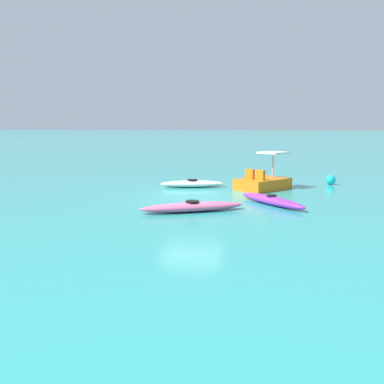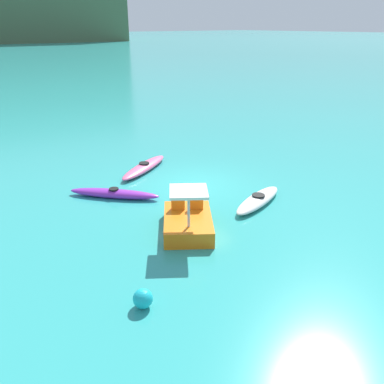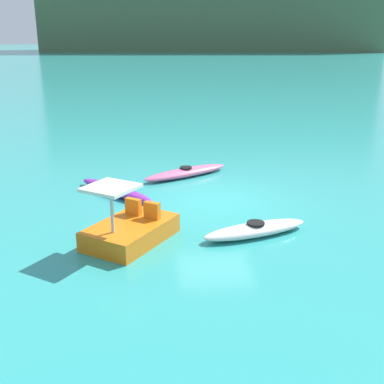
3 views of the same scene
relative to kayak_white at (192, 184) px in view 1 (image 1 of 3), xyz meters
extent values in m
plane|color=teal|center=(-0.64, 2.90, -0.16)|extent=(600.00, 600.00, 0.00)
ellipsoid|color=white|center=(0.00, 0.00, 0.00)|extent=(3.10, 1.61, 0.32)
cylinder|color=black|center=(0.00, 0.00, 0.18)|extent=(0.59, 0.59, 0.05)
ellipsoid|color=purple|center=(-3.87, 3.79, 0.00)|extent=(2.77, 3.00, 0.32)
cylinder|color=black|center=(-3.87, 3.79, 0.18)|extent=(0.51, 0.51, 0.05)
ellipsoid|color=pink|center=(-1.35, 5.70, 0.00)|extent=(3.46, 2.36, 0.32)
cylinder|color=black|center=(-1.35, 5.70, 0.18)|extent=(0.62, 0.62, 0.05)
cube|color=orange|center=(-3.28, -0.05, 0.09)|extent=(2.61, 2.83, 0.50)
cube|color=orange|center=(-2.72, 0.23, 0.56)|extent=(0.45, 0.38, 0.44)
cube|color=orange|center=(-3.21, 0.57, 0.56)|extent=(0.45, 0.38, 0.44)
cylinder|color=#B2B2B7|center=(-3.68, -0.62, 0.89)|extent=(0.08, 0.08, 1.10)
cube|color=silver|center=(-3.68, -0.62, 1.48)|extent=(1.53, 1.53, 0.08)
sphere|color=#19B7C6|center=(-6.41, -2.42, 0.07)|extent=(0.47, 0.47, 0.47)
camera|label=1|loc=(-4.65, 19.54, 2.68)|focal=40.29mm
camera|label=2|loc=(-10.24, -9.19, 5.96)|focal=37.86mm
camera|label=3|loc=(-2.83, -11.40, 4.88)|focal=44.44mm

